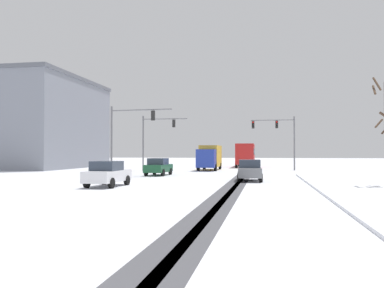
{
  "coord_description": "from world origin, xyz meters",
  "views": [
    {
      "loc": [
        5.38,
        -5.59,
        2.18
      ],
      "look_at": [
        0.0,
        24.04,
        2.8
      ],
      "focal_mm": 37.74,
      "sensor_mm": 36.0,
      "label": 1
    }
  ],
  "objects_px": {
    "car_white_third": "(107,174)",
    "box_truck_delivery": "(210,157)",
    "bus_oncoming": "(246,154)",
    "office_building_far_left_block": "(21,124)",
    "traffic_signal_near_left": "(128,128)",
    "car_dark_green_lead": "(158,167)",
    "traffic_signal_far_right": "(279,132)",
    "car_grey_second": "(250,170)",
    "traffic_signal_far_left": "(155,134)"
  },
  "relations": [
    {
      "from": "traffic_signal_far_right",
      "to": "bus_oncoming",
      "type": "height_order",
      "value": "traffic_signal_far_right"
    },
    {
      "from": "car_grey_second",
      "to": "bus_oncoming",
      "type": "bearing_deg",
      "value": 93.23
    },
    {
      "from": "car_grey_second",
      "to": "traffic_signal_near_left",
      "type": "bearing_deg",
      "value": 156.71
    },
    {
      "from": "box_truck_delivery",
      "to": "office_building_far_left_block",
      "type": "distance_m",
      "value": 28.34
    },
    {
      "from": "traffic_signal_far_left",
      "to": "traffic_signal_far_right",
      "type": "relative_size",
      "value": 1.0
    },
    {
      "from": "car_dark_green_lead",
      "to": "bus_oncoming",
      "type": "height_order",
      "value": "bus_oncoming"
    },
    {
      "from": "traffic_signal_near_left",
      "to": "car_white_third",
      "type": "xyz_separation_m",
      "value": [
        2.7,
        -11.5,
        -3.61
      ]
    },
    {
      "from": "bus_oncoming",
      "to": "office_building_far_left_block",
      "type": "xyz_separation_m",
      "value": [
        -31.6,
        -8.28,
        4.3
      ]
    },
    {
      "from": "traffic_signal_far_left",
      "to": "car_grey_second",
      "type": "relative_size",
      "value": 1.55
    },
    {
      "from": "car_white_third",
      "to": "bus_oncoming",
      "type": "relative_size",
      "value": 0.38
    },
    {
      "from": "traffic_signal_near_left",
      "to": "box_truck_delivery",
      "type": "xyz_separation_m",
      "value": [
        5.91,
        13.05,
        -2.79
      ]
    },
    {
      "from": "car_grey_second",
      "to": "car_dark_green_lead",
      "type": "bearing_deg",
      "value": 145.64
    },
    {
      "from": "car_grey_second",
      "to": "box_truck_delivery",
      "type": "distance_m",
      "value": 18.82
    },
    {
      "from": "traffic_signal_near_left",
      "to": "office_building_far_left_block",
      "type": "xyz_separation_m",
      "value": [
        -21.84,
        16.44,
        1.87
      ]
    },
    {
      "from": "bus_oncoming",
      "to": "box_truck_delivery",
      "type": "distance_m",
      "value": 12.29
    },
    {
      "from": "traffic_signal_far_left",
      "to": "office_building_far_left_block",
      "type": "distance_m",
      "value": 22.64
    },
    {
      "from": "traffic_signal_near_left",
      "to": "box_truck_delivery",
      "type": "bearing_deg",
      "value": 65.65
    },
    {
      "from": "traffic_signal_far_left",
      "to": "traffic_signal_far_right",
      "type": "height_order",
      "value": "same"
    },
    {
      "from": "car_grey_second",
      "to": "office_building_far_left_block",
      "type": "distance_m",
      "value": 39.92
    },
    {
      "from": "traffic_signal_far_left",
      "to": "bus_oncoming",
      "type": "relative_size",
      "value": 0.59
    },
    {
      "from": "traffic_signal_far_right",
      "to": "car_dark_green_lead",
      "type": "relative_size",
      "value": 1.56
    },
    {
      "from": "car_dark_green_lead",
      "to": "car_grey_second",
      "type": "relative_size",
      "value": 0.99
    },
    {
      "from": "traffic_signal_far_left",
      "to": "office_building_far_left_block",
      "type": "relative_size",
      "value": 0.32
    },
    {
      "from": "car_dark_green_lead",
      "to": "office_building_far_left_block",
      "type": "height_order",
      "value": "office_building_far_left_block"
    },
    {
      "from": "traffic_signal_far_left",
      "to": "bus_oncoming",
      "type": "xyz_separation_m",
      "value": [
        9.94,
        14.6,
        -2.4
      ]
    },
    {
      "from": "bus_oncoming",
      "to": "box_truck_delivery",
      "type": "bearing_deg",
      "value": -108.26
    },
    {
      "from": "box_truck_delivery",
      "to": "traffic_signal_far_left",
      "type": "bearing_deg",
      "value": -154.24
    },
    {
      "from": "traffic_signal_near_left",
      "to": "box_truck_delivery",
      "type": "distance_m",
      "value": 14.6
    },
    {
      "from": "traffic_signal_near_left",
      "to": "car_dark_green_lead",
      "type": "bearing_deg",
      "value": 21.84
    },
    {
      "from": "box_truck_delivery",
      "to": "traffic_signal_far_right",
      "type": "bearing_deg",
      "value": 7.14
    },
    {
      "from": "car_white_third",
      "to": "box_truck_delivery",
      "type": "height_order",
      "value": "box_truck_delivery"
    },
    {
      "from": "traffic_signal_far_right",
      "to": "bus_oncoming",
      "type": "bearing_deg",
      "value": 113.08
    },
    {
      "from": "car_white_third",
      "to": "bus_oncoming",
      "type": "bearing_deg",
      "value": 78.97
    },
    {
      "from": "car_white_third",
      "to": "office_building_far_left_block",
      "type": "relative_size",
      "value": 0.21
    },
    {
      "from": "bus_oncoming",
      "to": "car_white_third",
      "type": "bearing_deg",
      "value": -101.03
    },
    {
      "from": "car_grey_second",
      "to": "bus_oncoming",
      "type": "relative_size",
      "value": 0.38
    },
    {
      "from": "traffic_signal_far_right",
      "to": "car_dark_green_lead",
      "type": "bearing_deg",
      "value": -131.7
    },
    {
      "from": "traffic_signal_near_left",
      "to": "bus_oncoming",
      "type": "distance_m",
      "value": 26.68
    },
    {
      "from": "car_white_third",
      "to": "office_building_far_left_block",
      "type": "distance_m",
      "value": 37.59
    },
    {
      "from": "traffic_signal_near_left",
      "to": "office_building_far_left_block",
      "type": "relative_size",
      "value": 0.32
    },
    {
      "from": "box_truck_delivery",
      "to": "traffic_signal_near_left",
      "type": "bearing_deg",
      "value": -114.35
    },
    {
      "from": "car_white_third",
      "to": "bus_oncoming",
      "type": "distance_m",
      "value": 36.92
    },
    {
      "from": "bus_oncoming",
      "to": "box_truck_delivery",
      "type": "relative_size",
      "value": 1.49
    },
    {
      "from": "car_dark_green_lead",
      "to": "car_grey_second",
      "type": "xyz_separation_m",
      "value": [
        8.76,
        -5.99,
        0.0
      ]
    },
    {
      "from": "traffic_signal_near_left",
      "to": "traffic_signal_far_right",
      "type": "bearing_deg",
      "value": 44.64
    },
    {
      "from": "car_white_third",
      "to": "traffic_signal_far_right",
      "type": "bearing_deg",
      "value": 65.66
    },
    {
      "from": "traffic_signal_far_left",
      "to": "box_truck_delivery",
      "type": "height_order",
      "value": "traffic_signal_far_left"
    },
    {
      "from": "traffic_signal_near_left",
      "to": "car_dark_green_lead",
      "type": "xyz_separation_m",
      "value": [
        2.67,
        1.07,
        -3.61
      ]
    },
    {
      "from": "car_white_third",
      "to": "box_truck_delivery",
      "type": "distance_m",
      "value": 24.77
    },
    {
      "from": "traffic_signal_far_left",
      "to": "car_white_third",
      "type": "distance_m",
      "value": 22.09
    }
  ]
}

